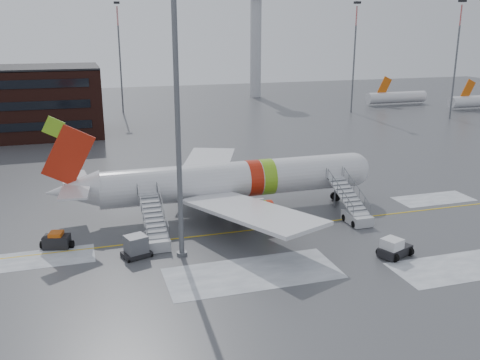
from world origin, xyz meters
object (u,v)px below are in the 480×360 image
object	(u,v)px
airstair_aft	(156,233)
baggage_tractor	(57,241)
airstair_fwd	(354,211)
light_mast_near	(177,87)
uld_container	(136,247)
airliner	(226,181)
pushback_tug	(394,248)

from	to	relation	value
airstair_aft	baggage_tractor	xyz separation A→B (m)	(-8.62, 1.64, -0.42)
airstair_fwd	light_mast_near	bearing A→B (deg)	-170.10
baggage_tractor	light_mast_near	bearing A→B (deg)	-25.04
airstair_fwd	uld_container	size ratio (longest dim) A/B	2.81
light_mast_near	airliner	bearing A→B (deg)	55.35
airliner	light_mast_near	distance (m)	16.21
uld_container	light_mast_near	xyz separation A→B (m)	(3.80, -0.84, 13.58)
airstair_aft	uld_container	size ratio (longest dim) A/B	2.81
airstair_aft	pushback_tug	world-z (taller)	airstair_aft
uld_container	baggage_tractor	xyz separation A→B (m)	(-6.58, 4.01, -0.25)
airstair_fwd	pushback_tug	distance (m)	8.96
airstair_fwd	light_mast_near	xyz separation A→B (m)	(-18.41, -3.21, 13.41)
baggage_tractor	pushback_tug	bearing A→B (deg)	-20.76
airstair_aft	light_mast_near	world-z (taller)	light_mast_near
airliner	airstair_fwd	world-z (taller)	airliner
pushback_tug	airliner	bearing A→B (deg)	124.66
uld_container	baggage_tractor	size ratio (longest dim) A/B	0.90
light_mast_near	pushback_tug	bearing A→B (deg)	-18.08
pushback_tug	airstair_fwd	bearing A→B (deg)	83.56
airliner	uld_container	world-z (taller)	airliner
uld_container	light_mast_near	world-z (taller)	light_mast_near
airstair_fwd	uld_container	bearing A→B (deg)	-173.89
pushback_tug	light_mast_near	xyz separation A→B (m)	(-17.41, 5.68, 13.72)
airliner	airstair_aft	xyz separation A→B (m)	(-8.51, -6.54, -2.35)
airstair_fwd	pushback_tug	xyz separation A→B (m)	(-1.00, -8.90, -0.31)
baggage_tractor	uld_container	bearing A→B (deg)	-31.37
airstair_aft	uld_container	xyz separation A→B (m)	(-2.03, -2.38, -0.17)
airstair_aft	light_mast_near	bearing A→B (deg)	-61.19
airstair_aft	baggage_tractor	bearing A→B (deg)	169.25
airliner	baggage_tractor	world-z (taller)	airliner
pushback_tug	light_mast_near	world-z (taller)	light_mast_near
baggage_tractor	airstair_aft	bearing A→B (deg)	-10.75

